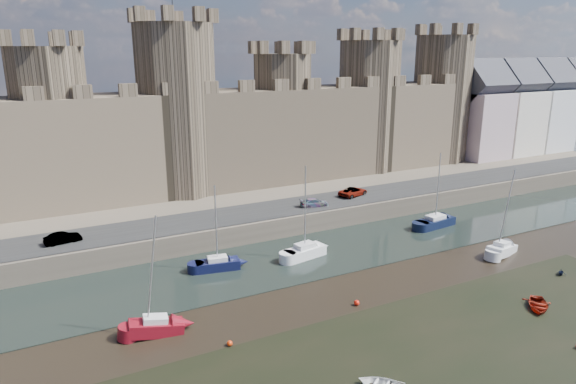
% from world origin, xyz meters
% --- Properties ---
extents(water_channel, '(160.00, 12.00, 0.08)m').
position_xyz_m(water_channel, '(0.00, 24.00, 0.04)').
color(water_channel, black).
rests_on(water_channel, ground).
extents(quay, '(160.00, 60.00, 2.50)m').
position_xyz_m(quay, '(0.00, 60.00, 1.25)').
color(quay, '#4C443A').
rests_on(quay, ground).
extents(road, '(160.00, 7.00, 0.10)m').
position_xyz_m(road, '(0.00, 34.00, 2.55)').
color(road, black).
rests_on(road, quay).
extents(castle, '(108.50, 11.00, 29.00)m').
position_xyz_m(castle, '(-0.64, 48.00, 11.67)').
color(castle, '#42382B').
rests_on(castle, quay).
extents(townhouses, '(35.50, 9.05, 18.13)m').
position_xyz_m(townhouses, '(71.50, 46.00, 10.59)').
color(townhouses, '#C7AAB1').
rests_on(townhouses, quay).
extents(car_1, '(3.83, 1.82, 1.21)m').
position_xyz_m(car_1, '(-15.04, 33.47, 3.11)').
color(car_1, gray).
rests_on(car_1, quay).
extents(car_2, '(3.94, 2.15, 1.08)m').
position_xyz_m(car_2, '(14.92, 32.65, 3.04)').
color(car_2, gray).
rests_on(car_2, quay).
extents(car_3, '(5.01, 3.43, 1.27)m').
position_xyz_m(car_3, '(22.19, 34.48, 3.14)').
color(car_3, gray).
rests_on(car_3, quay).
extents(sailboat_1, '(4.75, 2.55, 9.03)m').
position_xyz_m(sailboat_1, '(-1.11, 24.96, 0.74)').
color(sailboat_1, black).
rests_on(sailboat_1, ground).
extents(sailboat_2, '(5.04, 2.69, 10.32)m').
position_xyz_m(sailboat_2, '(8.51, 23.64, 0.82)').
color(sailboat_2, white).
rests_on(sailboat_2, ground).
extents(sailboat_3, '(5.70, 2.72, 9.64)m').
position_xyz_m(sailboat_3, '(28.43, 24.82, 0.76)').
color(sailboat_3, black).
rests_on(sailboat_3, ground).
extents(sailboat_4, '(4.48, 2.25, 10.04)m').
position_xyz_m(sailboat_4, '(-9.76, 15.44, 0.74)').
color(sailboat_4, maroon).
rests_on(sailboat_4, ground).
extents(sailboat_5, '(4.84, 3.03, 9.77)m').
position_xyz_m(sailboat_5, '(28.50, 14.35, 0.71)').
color(sailboat_5, silver).
rests_on(sailboat_5, ground).
extents(dinghy_4, '(4.15, 4.13, 0.71)m').
position_xyz_m(dinghy_4, '(21.32, 4.15, 0.35)').
color(dinghy_4, maroon).
rests_on(dinghy_4, ground).
extents(dinghy_7, '(1.48, 1.42, 0.60)m').
position_xyz_m(dinghy_7, '(29.48, 7.74, 0.30)').
color(dinghy_7, black).
rests_on(dinghy_7, ground).
extents(buoy_1, '(0.45, 0.45, 0.45)m').
position_xyz_m(buoy_1, '(-5.11, 11.11, 0.22)').
color(buoy_1, '#FA390B').
rests_on(buoy_1, ground).
extents(buoy_3, '(0.50, 0.50, 0.50)m').
position_xyz_m(buoy_3, '(7.36, 12.00, 0.25)').
color(buoy_3, '#FA1D0B').
rests_on(buoy_3, ground).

